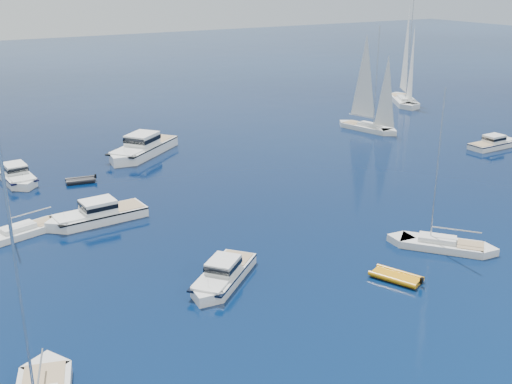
# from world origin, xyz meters

# --- Properties ---
(ground) EXTENTS (400.00, 400.00, 0.00)m
(ground) POSITION_xyz_m (0.00, 0.00, 0.00)
(ground) COLOR #08234E
(ground) RESTS_ON ground
(motor_cruiser_left) EXTENTS (8.25, 7.52, 2.25)m
(motor_cruiser_left) POSITION_xyz_m (-10.85, 13.30, 0.00)
(motor_cruiser_left) COLOR silver
(motor_cruiser_left) RESTS_ON ground
(motor_cruiser_centre) EXTENTS (10.07, 3.66, 2.60)m
(motor_cruiser_centre) POSITION_xyz_m (-15.26, 29.58, 0.00)
(motor_cruiser_centre) COLOR white
(motor_cruiser_centre) RESTS_ON ground
(motor_cruiser_far_r) EXTENTS (8.24, 2.64, 2.15)m
(motor_cruiser_far_r) POSITION_xyz_m (36.74, 28.26, 0.00)
(motor_cruiser_far_r) COLOR silver
(motor_cruiser_far_r) RESTS_ON ground
(motor_cruiser_distant) EXTENTS (12.60, 11.08, 3.39)m
(motor_cruiser_distant) POSITION_xyz_m (-3.85, 48.30, 0.00)
(motor_cruiser_distant) COLOR white
(motor_cruiser_distant) RESTS_ON ground
(motor_cruiser_horizon) EXTENTS (3.46, 9.45, 2.44)m
(motor_cruiser_horizon) POSITION_xyz_m (-19.31, 45.50, 0.00)
(motor_cruiser_horizon) COLOR white
(motor_cruiser_horizon) RESTS_ON ground
(sailboat_mid_r) EXTENTS (7.83, 8.76, 13.75)m
(sailboat_mid_r) POSITION_xyz_m (7.47, 9.36, 0.00)
(sailboat_mid_r) COLOR silver
(sailboat_mid_r) RESTS_ON ground
(sailboat_mid_l) EXTENTS (9.22, 4.67, 13.12)m
(sailboat_mid_l) POSITION_xyz_m (-21.75, 29.88, 0.00)
(sailboat_mid_l) COLOR white
(sailboat_mid_l) RESTS_ON ground
(sailboat_sails_r) EXTENTS (5.23, 10.72, 15.26)m
(sailboat_sails_r) POSITION_xyz_m (28.66, 43.87, 0.00)
(sailboat_sails_r) COLOR silver
(sailboat_sails_r) RESTS_ON ground
(sailboat_sails_far) EXTENTS (9.65, 12.95, 19.21)m
(sailboat_sails_far) POSITION_xyz_m (46.64, 55.50, 0.00)
(sailboat_sails_far) COLOR silver
(sailboat_sails_far) RESTS_ON ground
(tender_yellow) EXTENTS (3.50, 4.45, 0.95)m
(tender_yellow) POSITION_xyz_m (0.43, 7.11, 0.00)
(tender_yellow) COLOR orange
(tender_yellow) RESTS_ON ground
(tender_grey_far) EXTENTS (3.52, 2.35, 0.95)m
(tender_grey_far) POSITION_xyz_m (-13.48, 41.46, 0.00)
(tender_grey_far) COLOR black
(tender_grey_far) RESTS_ON ground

